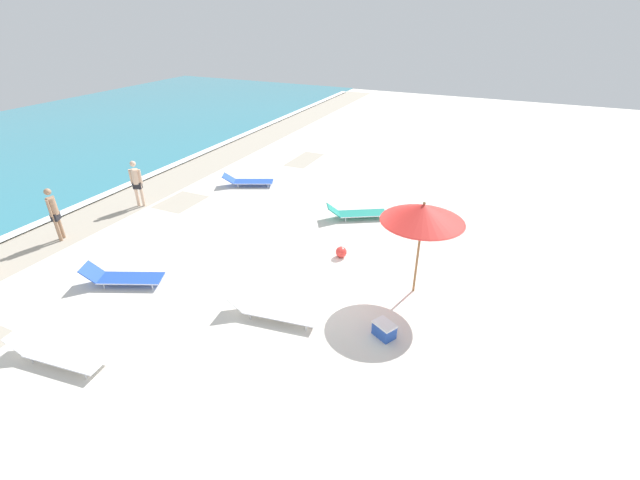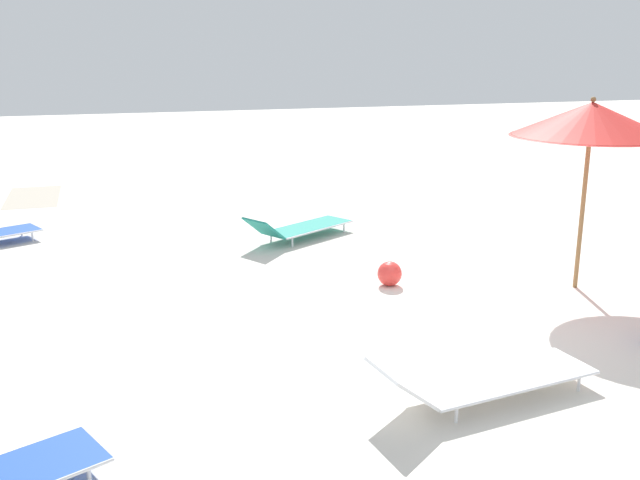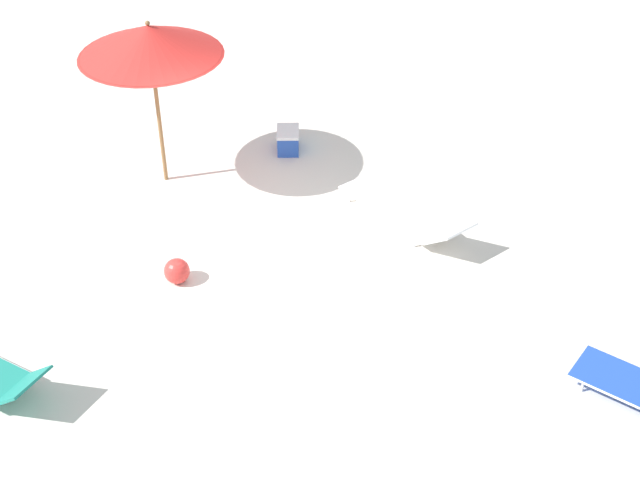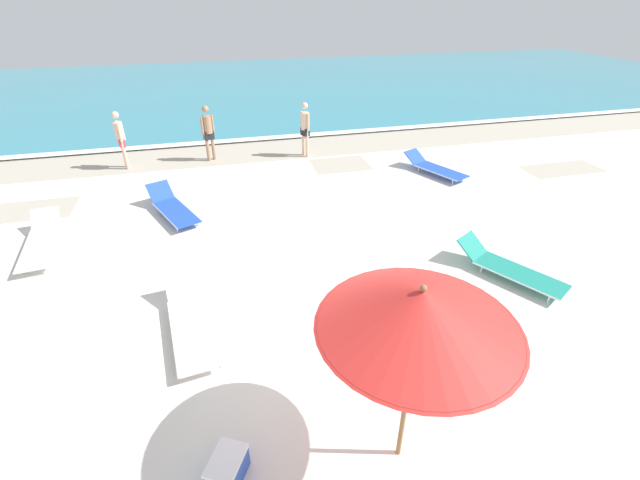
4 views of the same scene
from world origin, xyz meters
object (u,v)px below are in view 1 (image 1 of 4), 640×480
at_px(sun_lounger_mid_beach_solo, 123,277).
at_px(beach_ball, 341,252).
at_px(beachgoer_wading_adult, 54,211).
at_px(beachgoer_shoreline_child, 136,181).
at_px(sun_lounger_under_umbrella, 356,213).
at_px(cooler_box, 384,330).
at_px(beach_umbrella, 423,213).
at_px(sun_lounger_near_water_left, 248,181).
at_px(sun_lounger_near_water_right, 273,310).
at_px(sun_lounger_beside_umbrella, 58,352).

distance_m(sun_lounger_mid_beach_solo, beach_ball, 6.18).
xyz_separation_m(beachgoer_wading_adult, beach_ball, (2.72, -8.70, -0.83)).
bearing_deg(beachgoer_shoreline_child, beachgoer_wading_adult, -119.13).
bearing_deg(sun_lounger_mid_beach_solo, beachgoer_shoreline_child, 16.37).
height_order(sun_lounger_mid_beach_solo, beachgoer_shoreline_child, beachgoer_shoreline_child).
bearing_deg(beachgoer_shoreline_child, beach_ball, -25.20).
relative_size(sun_lounger_under_umbrella, cooler_box, 3.52).
distance_m(beach_umbrella, beachgoer_shoreline_child, 10.90).
relative_size(sun_lounger_near_water_left, sun_lounger_near_water_right, 0.92).
bearing_deg(beach_umbrella, cooler_box, 174.71).
distance_m(sun_lounger_near_water_right, sun_lounger_mid_beach_solo, 4.46).
relative_size(beach_umbrella, sun_lounger_near_water_right, 1.11).
bearing_deg(sun_lounger_beside_umbrella, cooler_box, -66.21).
bearing_deg(sun_lounger_mid_beach_solo, sun_lounger_near_water_right, -107.61).
height_order(beach_umbrella, sun_lounger_near_water_left, beach_umbrella).
bearing_deg(sun_lounger_near_water_right, sun_lounger_beside_umbrella, 125.11).
height_order(sun_lounger_near_water_right, beach_ball, sun_lounger_near_water_right).
bearing_deg(sun_lounger_mid_beach_solo, beach_umbrella, -91.46).
bearing_deg(sun_lounger_near_water_right, sun_lounger_under_umbrella, -6.84).
distance_m(beachgoer_shoreline_child, beach_ball, 8.40).
xyz_separation_m(beach_umbrella, cooler_box, (-2.05, 0.19, -2.10)).
height_order(sun_lounger_under_umbrella, beachgoer_wading_adult, beachgoer_wading_adult).
bearing_deg(sun_lounger_under_umbrella, beachgoer_wading_adult, 93.73).
height_order(beach_umbrella, beachgoer_shoreline_child, beach_umbrella).
xyz_separation_m(sun_lounger_under_umbrella, sun_lounger_near_water_right, (-6.07, -0.07, -0.00)).
height_order(beach_umbrella, sun_lounger_beside_umbrella, beach_umbrella).
relative_size(sun_lounger_near_water_right, sun_lounger_mid_beach_solo, 1.08).
relative_size(sun_lounger_mid_beach_solo, beachgoer_wading_adult, 1.22).
relative_size(sun_lounger_near_water_right, cooler_box, 3.82).
relative_size(sun_lounger_under_umbrella, sun_lounger_mid_beach_solo, 1.00).
bearing_deg(sun_lounger_beside_umbrella, sun_lounger_near_water_right, -54.11).
relative_size(sun_lounger_mid_beach_solo, cooler_box, 3.53).
relative_size(sun_lounger_beside_umbrella, beachgoer_wading_adult, 1.32).
bearing_deg(beach_umbrella, sun_lounger_near_water_left, 60.32).
height_order(beachgoer_shoreline_child, beach_ball, beachgoer_shoreline_child).
xyz_separation_m(sun_lounger_under_umbrella, sun_lounger_beside_umbrella, (-9.24, 3.36, -0.01)).
xyz_separation_m(beach_ball, cooler_box, (-2.88, -2.23, 0.02)).
xyz_separation_m(sun_lounger_near_water_right, beach_ball, (3.33, -0.45, -0.04)).
distance_m(beach_umbrella, sun_lounger_near_water_left, 9.67).
bearing_deg(cooler_box, sun_lounger_near_water_left, -10.66).
xyz_separation_m(sun_lounger_near_water_right, sun_lounger_mid_beach_solo, (-0.45, 4.43, 0.01)).
bearing_deg(sun_lounger_near_water_right, beach_ball, -15.27).
distance_m(sun_lounger_under_umbrella, beach_ball, 2.80).
xyz_separation_m(sun_lounger_beside_umbrella, sun_lounger_near_water_left, (10.34, 1.90, 0.00)).
bearing_deg(cooler_box, sun_lounger_mid_beach_solo, 36.53).
distance_m(sun_lounger_under_umbrella, sun_lounger_mid_beach_solo, 7.85).
bearing_deg(sun_lounger_beside_umbrella, beach_umbrella, -54.84).
bearing_deg(sun_lounger_under_umbrella, beachgoer_shoreline_child, 76.84).
distance_m(beachgoer_wading_adult, beachgoer_shoreline_child, 3.11).
relative_size(sun_lounger_near_water_left, beachgoer_shoreline_child, 1.22).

